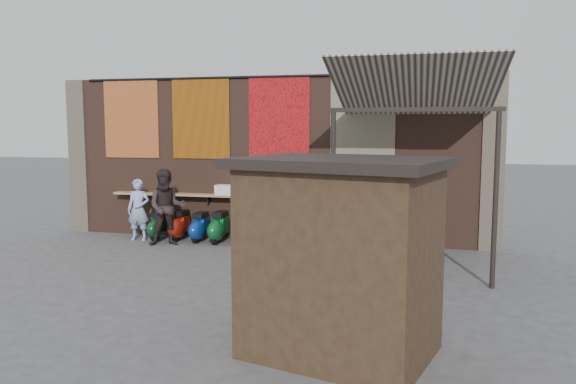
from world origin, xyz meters
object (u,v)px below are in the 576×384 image
object	(u,v)px
scooter_stool_7	(312,230)
scooter_stool_9	(357,232)
scooter_stool_2	(200,227)
scooter_stool_0	(159,226)
scooter_stool_1	(180,225)
scooter_stool_8	(332,233)
scooter_stool_3	(219,227)
shopper_grey	(393,230)
shopper_navy	(360,229)
scooter_stool_4	(242,228)
diner_right	(167,208)
shopper_tan	(402,226)
market_stall	(341,262)
shelf_box	(229,190)
scooter_stool_6	(289,231)
diner_left	(138,210)
scooter_stool_5	(264,227)

from	to	relation	value
scooter_stool_7	scooter_stool_9	distance (m)	1.07
scooter_stool_2	scooter_stool_0	bearing A→B (deg)	-179.96
scooter_stool_1	scooter_stool_8	xyz separation A→B (m)	(3.82, -0.06, -0.00)
scooter_stool_3	shopper_grey	bearing A→B (deg)	-22.72
scooter_stool_9	shopper_navy	distance (m)	2.40
scooter_stool_4	diner_right	world-z (taller)	diner_right
scooter_stool_1	shopper_tan	size ratio (longest dim) A/B	0.52
scooter_stool_9	market_stall	distance (m)	6.03
scooter_stool_1	scooter_stool_8	size ratio (longest dim) A/B	1.00
shelf_box	scooter_stool_1	size ratio (longest dim) A/B	0.86
scooter_stool_6	shopper_navy	distance (m)	3.08
shelf_box	scooter_stool_9	bearing A→B (deg)	-6.06
scooter_stool_9	scooter_stool_2	bearing A→B (deg)	179.57
scooter_stool_9	diner_right	distance (m)	4.48
shelf_box	scooter_stool_8	world-z (taller)	shelf_box
scooter_stool_7	shopper_grey	bearing A→B (deg)	-43.45
shopper_tan	scooter_stool_1	bearing A→B (deg)	152.21
scooter_stool_3	scooter_stool_8	xyz separation A→B (m)	(2.76, 0.02, -0.01)
scooter_stool_9	shopper_tan	size ratio (longest dim) A/B	0.60
scooter_stool_2	scooter_stool_6	size ratio (longest dim) A/B	0.97
scooter_stool_0	shopper_tan	size ratio (longest dim) A/B	0.49
market_stall	scooter_stool_9	bearing A→B (deg)	109.90
scooter_stool_6	shopper_tan	world-z (taller)	shopper_tan
scooter_stool_2	scooter_stool_6	distance (m)	2.25
scooter_stool_1	shopper_navy	size ratio (longest dim) A/B	0.42
diner_left	shopper_tan	size ratio (longest dim) A/B	1.04
scooter_stool_1	scooter_stool_5	world-z (taller)	scooter_stool_5
scooter_stool_2	shelf_box	bearing A→B (deg)	25.03
scooter_stool_6	scooter_stool_9	size ratio (longest dim) A/B	0.87
scooter_stool_2	scooter_stool_5	size ratio (longest dim) A/B	0.84
scooter_stool_7	scooter_stool_9	bearing A→B (deg)	-4.28
scooter_stool_3	scooter_stool_8	size ratio (longest dim) A/B	1.03
scooter_stool_7	shopper_grey	distance (m)	2.71
scooter_stool_4	market_stall	size ratio (longest dim) A/B	0.33
diner_left	scooter_stool_0	bearing A→B (deg)	18.24
scooter_stool_8	diner_left	distance (m)	4.81
scooter_stool_4	scooter_stool_6	distance (m)	1.16
scooter_stool_2	scooter_stool_8	size ratio (longest dim) A/B	0.96
shopper_grey	scooter_stool_2	bearing A→B (deg)	4.03
shopper_navy	shopper_tan	world-z (taller)	shopper_navy
shopper_grey	scooter_stool_7	bearing A→B (deg)	-18.68
scooter_stool_6	shopper_grey	world-z (taller)	shopper_grey
scooter_stool_1	shopper_grey	distance (m)	5.60
scooter_stool_5	scooter_stool_0	bearing A→B (deg)	-178.93
scooter_stool_5	diner_right	distance (m)	2.35
scooter_stool_8	scooter_stool_1	bearing A→B (deg)	179.14
scooter_stool_6	diner_left	xyz separation A→B (m)	(-3.77, -0.19, 0.40)
scooter_stool_0	scooter_stool_9	size ratio (longest dim) A/B	0.82
scooter_stool_2	diner_right	xyz separation A→B (m)	(-0.58, -0.59, 0.55)
scooter_stool_6	diner_right	size ratio (longest dim) A/B	0.42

